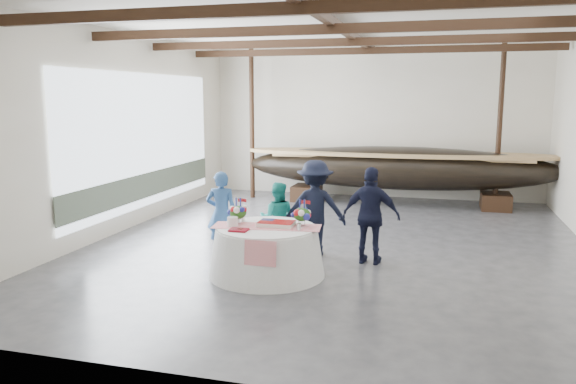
# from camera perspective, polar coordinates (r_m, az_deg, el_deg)

# --- Properties ---
(floor) EXTENTS (10.00, 12.00, 0.01)m
(floor) POSITION_cam_1_polar(r_m,az_deg,el_deg) (11.85, 5.06, -5.28)
(floor) COLOR #3D3D42
(floor) RESTS_ON ground
(wall_back) EXTENTS (10.00, 0.02, 4.50)m
(wall_back) POSITION_cam_1_polar(r_m,az_deg,el_deg) (17.41, 8.70, 6.93)
(wall_back) COLOR silver
(wall_back) RESTS_ON ground
(wall_front) EXTENTS (10.00, 0.02, 4.50)m
(wall_front) POSITION_cam_1_polar(r_m,az_deg,el_deg) (5.70, -5.36, 1.56)
(wall_front) COLOR silver
(wall_front) RESTS_ON ground
(wall_left) EXTENTS (0.02, 12.00, 4.50)m
(wall_left) POSITION_cam_1_polar(r_m,az_deg,el_deg) (13.29, -16.62, 5.82)
(wall_left) COLOR silver
(wall_left) RESTS_ON ground
(ceiling) EXTENTS (10.00, 12.00, 0.01)m
(ceiling) POSITION_cam_1_polar(r_m,az_deg,el_deg) (11.55, 5.41, 16.84)
(ceiling) COLOR white
(ceiling) RESTS_ON wall_back
(pavilion_structure) EXTENTS (9.80, 11.76, 4.50)m
(pavilion_structure) POSITION_cam_1_polar(r_m,az_deg,el_deg) (12.30, 6.04, 14.06)
(pavilion_structure) COLOR black
(pavilion_structure) RESTS_ON ground
(open_bay) EXTENTS (0.03, 7.00, 3.20)m
(open_bay) POSITION_cam_1_polar(r_m,az_deg,el_deg) (14.16, -14.24, 4.42)
(open_bay) COLOR silver
(open_bay) RESTS_ON ground
(longboat_display) EXTENTS (8.86, 1.77, 1.66)m
(longboat_display) POSITION_cam_1_polar(r_m,az_deg,el_deg) (16.22, 11.12, 2.44)
(longboat_display) COLOR black
(longboat_display) RESTS_ON ground
(banquet_table) EXTENTS (2.00, 2.00, 0.86)m
(banquet_table) POSITION_cam_1_polar(r_m,az_deg,el_deg) (9.72, -2.18, -5.99)
(banquet_table) COLOR silver
(banquet_table) RESTS_ON ground
(tabletop_items) EXTENTS (1.90, 0.95, 0.40)m
(tabletop_items) POSITION_cam_1_polar(r_m,az_deg,el_deg) (9.69, -2.18, -2.52)
(tabletop_items) COLOR red
(tabletop_items) RESTS_ON banquet_table
(guest_woman_blue) EXTENTS (0.67, 0.51, 1.64)m
(guest_woman_blue) POSITION_cam_1_polar(r_m,az_deg,el_deg) (10.97, -6.77, -2.14)
(guest_woman_blue) COLOR #284D80
(guest_woman_blue) RESTS_ON ground
(guest_woman_teal) EXTENTS (0.76, 0.63, 1.43)m
(guest_woman_teal) POSITION_cam_1_polar(r_m,az_deg,el_deg) (10.89, -1.08, -2.71)
(guest_woman_teal) COLOR teal
(guest_woman_teal) RESTS_ON ground
(guest_man_left) EXTENTS (1.31, 0.92, 1.86)m
(guest_man_left) POSITION_cam_1_polar(r_m,az_deg,el_deg) (10.82, 2.76, -1.64)
(guest_man_left) COLOR black
(guest_man_left) RESTS_ON ground
(guest_man_right) EXTENTS (1.09, 0.53, 1.80)m
(guest_man_right) POSITION_cam_1_polar(r_m,az_deg,el_deg) (10.37, 8.45, -2.40)
(guest_man_right) COLOR black
(guest_man_right) RESTS_ON ground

